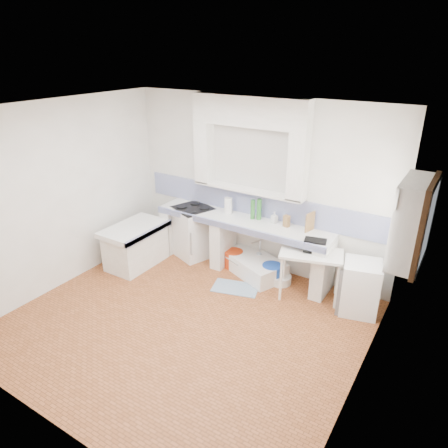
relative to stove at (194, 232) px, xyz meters
The scene contains 36 objects.
floor 2.06m from the stove, 57.81° to the right, with size 4.50×4.50×0.00m, color #9A532B.
ceiling 3.10m from the stove, 57.81° to the right, with size 4.50×4.50×0.00m, color white.
wall_back 1.47m from the stove, 15.43° to the left, with size 4.50×4.50×0.00m, color white.
wall_front 3.97m from the stove, 73.85° to the right, with size 4.50×4.50×0.00m, color white.
wall_left 2.28m from the stove, 124.64° to the right, with size 4.50×4.50×0.00m, color white.
wall_right 3.86m from the stove, 27.15° to the right, with size 4.50×4.50×0.00m, color white.
alcove_mass 2.36m from the stove, ahead, with size 1.90×0.25×0.45m, color white.
window_frame 3.72m from the stove, ahead, with size 0.35×0.86×1.06m, color #3C2513.
lace_valance 3.73m from the stove, ahead, with size 0.01×0.84×0.24m, color white.
counter_slab 1.06m from the stove, ahead, with size 3.00×0.60×0.08m, color white.
counter_lip 1.10m from the stove, 16.27° to the right, with size 3.00×0.04×0.10m, color navy.
counter_pier_left 0.43m from the stove, behind, with size 0.20×0.55×0.82m, color white.
counter_pier_mid 0.62m from the stove, ahead, with size 0.20×0.55×0.82m, color white.
counter_pier_right 2.37m from the stove, ahead, with size 0.20×0.55×0.82m, color white.
peninsula_top 1.04m from the stove, 127.96° to the right, with size 0.70×1.10×0.08m, color white.
peninsula_base 1.03m from the stove, 127.96° to the right, with size 0.60×1.00×0.62m, color white.
peninsula_lip 0.89m from the stove, 110.29° to the right, with size 0.04×1.10×0.10m, color navy.
backsplash 1.29m from the stove, 14.68° to the left, with size 4.27×0.03×0.40m, color navy.
stove is the anchor object (origin of this frame).
sink 1.25m from the stove, ahead, with size 1.08×0.59×0.26m, color white.
side_table 2.25m from the stove, ahead, with size 0.89×0.49×0.04m, color white.
fridge 2.98m from the stove, ahead, with size 0.49×0.49×0.76m, color white.
bucket_red 0.88m from the stove, ahead, with size 0.31×0.31×0.29m, color red.
bucket_orange 1.33m from the stove, ahead, with size 0.25×0.25×0.23m, color #C66700.
bucket_blue 1.62m from the stove, ahead, with size 0.32×0.32×0.30m, color #1643AF.
basin_white 1.77m from the stove, ahead, with size 0.34×0.34×0.13m, color white.
water_bottle_a 1.06m from the stove, ahead, with size 0.07×0.07×0.28m, color silver.
water_bottle_b 1.28m from the stove, ahead, with size 0.08×0.08×0.31m, color silver.
black_bag 2.31m from the stove, ahead, with size 0.31×0.18×0.19m, color black.
green_bottle_a 1.27m from the stove, ahead, with size 0.07×0.07×0.32m, color #2A6F2A.
green_bottle_b 1.36m from the stove, ahead, with size 0.07×0.07×0.34m, color #2A6F2A.
knife_block 1.78m from the stove, ahead, with size 0.09×0.07×0.18m, color olive.
cutting_board 2.15m from the stove, ahead, with size 0.02×0.22×0.30m, color olive.
paper_towel 0.88m from the stove, 10.49° to the left, with size 0.13×0.13×0.26m, color white.
soap_bottle 1.58m from the stove, ahead, with size 0.08×0.09×0.19m, color white.
rug 1.41m from the stove, 25.80° to the right, with size 0.70×0.40×0.01m, color #325D84.
Camera 1 is at (2.90, -3.63, 3.46)m, focal length 33.13 mm.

